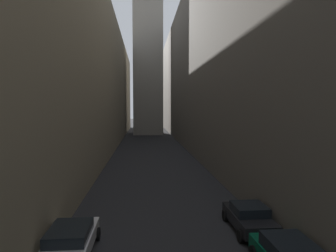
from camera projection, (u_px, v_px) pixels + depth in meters
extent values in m
plane|color=#232326|center=(152.00, 153.00, 42.14)|extent=(264.00, 264.00, 0.00)
cube|color=gray|center=(60.00, 80.00, 42.33)|extent=(15.67, 108.00, 21.28)
cube|color=#60594F|center=(228.00, 67.00, 44.33)|extent=(12.64, 108.00, 25.71)
cube|color=gray|center=(148.00, 51.00, 71.40)|extent=(7.15, 7.15, 41.12)
cube|color=silver|center=(71.00, 243.00, 12.73)|extent=(1.84, 4.39, 0.60)
cube|color=black|center=(69.00, 233.00, 12.52)|extent=(1.69, 2.26, 0.47)
cylinder|color=black|center=(59.00, 235.00, 14.15)|extent=(0.22, 0.62, 0.62)
cylinder|color=black|center=(97.00, 234.00, 14.31)|extent=(0.22, 0.62, 0.62)
cube|color=black|center=(290.00, 247.00, 11.11)|extent=(1.65, 2.08, 0.54)
cylinder|color=black|center=(294.00, 251.00, 12.57)|extent=(0.22, 0.63, 0.63)
cube|color=black|center=(249.00, 219.00, 15.45)|extent=(1.82, 3.91, 0.62)
cube|color=black|center=(249.00, 209.00, 15.38)|extent=(1.68, 1.72, 0.47)
cylinder|color=black|center=(225.00, 216.00, 16.71)|extent=(0.22, 0.63, 0.63)
cylinder|color=black|center=(256.00, 215.00, 16.87)|extent=(0.22, 0.63, 0.63)
cylinder|color=black|center=(241.00, 236.00, 14.07)|extent=(0.22, 0.63, 0.63)
cylinder|color=black|center=(277.00, 235.00, 14.23)|extent=(0.22, 0.63, 0.63)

